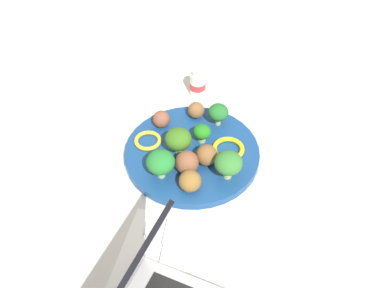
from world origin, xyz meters
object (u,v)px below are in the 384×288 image
meatball_near_rim (190,181)px  pepper_ring_center (148,141)px  napkin (155,253)px  broccoli_floret_near_rim (161,162)px  meatball_far_rim (207,155)px  fork (146,246)px  broccoli_floret_back_left (228,163)px  meatball_center (196,110)px  broccoli_floret_front_left (178,139)px  yogurt_bottle (198,84)px  broccoli_floret_mid_left (202,132)px  meatball_back_right (187,162)px  knife (166,250)px  pepper_ring_back_right (228,149)px  broccoli_floret_front_right (218,113)px  plate (192,153)px  meatball_mid_left (161,119)px

meatball_near_rim → pepper_ring_center: meatball_near_rim is taller
napkin → meatball_near_rim: bearing=-5.7°
broccoli_floret_near_rim → meatball_far_rim: size_ratio=1.42×
fork → broccoli_floret_near_rim: bearing=11.1°
broccoli_floret_back_left → meatball_center: broccoli_floret_back_left is taller
meatball_near_rim → broccoli_floret_near_rim: bearing=78.8°
broccoli_floret_front_left → yogurt_bottle: broccoli_floret_front_left is taller
fork → pepper_ring_center: bearing=21.4°
broccoli_floret_mid_left → meatball_back_right: (-0.09, 0.00, -0.00)m
meatball_back_right → napkin: (-0.19, -0.01, -0.04)m
meatball_far_rim → knife: bearing=178.0°
pepper_ring_back_right → napkin: 0.27m
broccoli_floret_front_right → meatball_far_rim: 0.12m
meatball_back_right → fork: 0.19m
knife → broccoli_floret_near_rim: bearing=23.5°
pepper_ring_center → yogurt_bottle: yogurt_bottle is taller
broccoli_floret_back_left → fork: broccoli_floret_back_left is taller
meatball_center → meatball_back_right: meatball_back_right is taller
pepper_ring_back_right → napkin: pepper_ring_back_right is taller
broccoli_floret_mid_left → broccoli_floret_front_left: bearing=143.3°
broccoli_floret_front_left → fork: broccoli_floret_front_left is taller
meatball_near_rim → meatball_center: bearing=15.2°
broccoli_floret_front_left → knife: bearing=-165.9°
plate → pepper_ring_center: 0.10m
meatball_center → yogurt_bottle: size_ratio=0.55×
meatball_mid_left → plate: bearing=-120.7°
broccoli_floret_front_left → broccoli_floret_back_left: broccoli_floret_back_left is taller
meatball_near_rim → meatball_far_rim: bearing=-7.2°
broccoli_floret_front_right → pepper_ring_back_right: size_ratio=0.76×
meatball_center → fork: bearing=-176.6°
plate → meatball_near_rim: (-0.10, -0.03, 0.03)m
plate → meatball_back_right: meatball_back_right is taller
broccoli_floret_front_left → napkin: size_ratio=0.35×
meatball_near_rim → pepper_ring_center: size_ratio=0.76×
meatball_center → napkin: 0.35m
broccoli_floret_front_right → broccoli_floret_mid_left: 0.06m
broccoli_floret_near_rim → fork: 0.16m
broccoli_floret_back_left → meatball_near_rim: 0.08m
meatball_center → meatball_far_rim: size_ratio=0.84×
fork → yogurt_bottle: size_ratio=1.83×
broccoli_floret_front_left → pepper_ring_back_right: 0.11m
meatball_mid_left → fork: bearing=-164.2°
plate → meatball_back_right: bearing=-171.8°
broccoli_floret_near_rim → broccoli_floret_mid_left: broccoli_floret_near_rim is taller
meatball_mid_left → yogurt_bottle: size_ratio=0.56×
meatball_far_rim → meatball_mid_left: 0.14m
meatball_center → pepper_ring_center: size_ratio=0.64×
fork → knife: bearing=-86.0°
broccoli_floret_front_right → broccoli_floret_back_left: (-0.14, -0.06, 0.01)m
pepper_ring_center → knife: bearing=-151.1°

